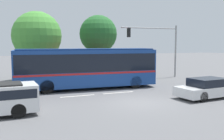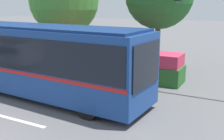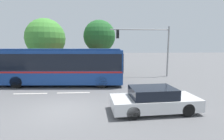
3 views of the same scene
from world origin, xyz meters
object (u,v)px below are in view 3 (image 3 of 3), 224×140
traffic_light_pole (151,43)px  street_tree_centre (99,36)px  street_tree_left (46,38)px  sedan_foreground (154,100)px  city_bus (59,65)px

traffic_light_pole → street_tree_centre: size_ratio=0.98×
traffic_light_pole → street_tree_left: (-12.20, 2.71, 0.53)m
sedan_foreground → traffic_light_pole: size_ratio=0.71×
city_bus → sedan_foreground: (6.42, -6.46, -1.19)m
traffic_light_pole → street_tree_centre: (-5.70, 3.36, 0.83)m
city_bus → traffic_light_pole: size_ratio=1.71×
city_bus → street_tree_centre: street_tree_centre is taller
city_bus → street_tree_centre: (3.45, 6.94, 2.80)m
traffic_light_pole → street_tree_left: size_ratio=0.98×
sedan_foreground → street_tree_centre: (-2.97, 13.40, 3.98)m
street_tree_left → street_tree_centre: size_ratio=1.00×
sedan_foreground → street_tree_left: street_tree_left is taller
sedan_foreground → street_tree_centre: bearing=98.7°
street_tree_centre → traffic_light_pole: bearing=-30.5°
city_bus → street_tree_centre: 8.24m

